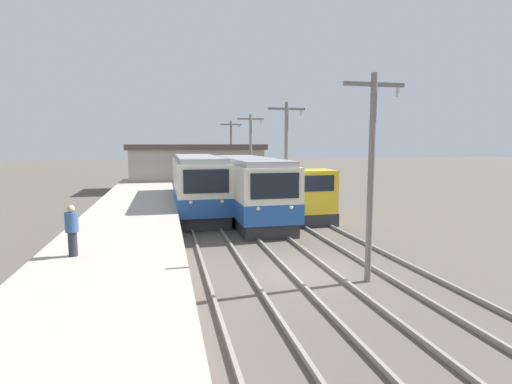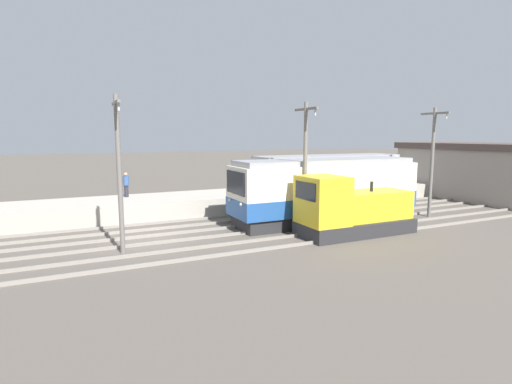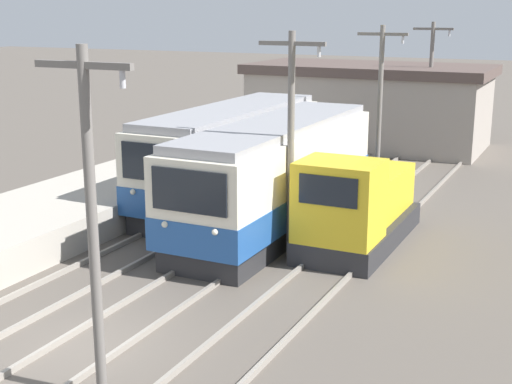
% 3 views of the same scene
% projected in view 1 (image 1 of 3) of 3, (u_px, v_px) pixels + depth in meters
% --- Properties ---
extents(ground_plane, '(200.00, 200.00, 0.00)m').
position_uv_depth(ground_plane, '(303.00, 272.00, 13.82)').
color(ground_plane, '#564F47').
extents(platform_left, '(4.50, 54.00, 1.04)m').
position_uv_depth(platform_left, '(112.00, 270.00, 12.37)').
color(platform_left, '#ADA599').
rests_on(platform_left, ground).
extents(track_left, '(1.54, 60.00, 0.14)m').
position_uv_depth(track_left, '(229.00, 275.00, 13.23)').
color(track_left, gray).
rests_on(track_left, ground).
extents(track_center, '(1.54, 60.00, 0.14)m').
position_uv_depth(track_center, '(308.00, 269.00, 13.85)').
color(track_center, gray).
rests_on(track_center, ground).
extents(track_right, '(1.54, 60.00, 0.14)m').
position_uv_depth(track_right, '(386.00, 264.00, 14.52)').
color(track_right, gray).
rests_on(track_right, ground).
extents(commuter_train_left, '(2.84, 10.45, 3.65)m').
position_uv_depth(commuter_train_left, '(198.00, 188.00, 24.67)').
color(commuter_train_left, '#28282B').
rests_on(commuter_train_left, ground).
extents(commuter_train_center, '(2.84, 11.19, 3.60)m').
position_uv_depth(commuter_train_center, '(249.00, 191.00, 23.24)').
color(commuter_train_center, '#28282B').
rests_on(commuter_train_center, ground).
extents(shunting_locomotive, '(2.40, 6.00, 3.00)m').
position_uv_depth(shunting_locomotive, '(301.00, 198.00, 23.38)').
color(shunting_locomotive, '#28282B').
rests_on(shunting_locomotive, ground).
extents(catenary_mast_near, '(2.00, 0.20, 6.55)m').
position_uv_depth(catenary_mast_near, '(371.00, 170.00, 12.42)').
color(catenary_mast_near, slate).
rests_on(catenary_mast_near, ground).
extents(catenary_mast_mid, '(2.00, 0.20, 6.55)m').
position_uv_depth(catenary_mast_mid, '(286.00, 159.00, 21.07)').
color(catenary_mast_mid, slate).
rests_on(catenary_mast_mid, ground).
extents(catenary_mast_far, '(2.00, 0.20, 6.55)m').
position_uv_depth(catenary_mast_far, '(251.00, 154.00, 29.72)').
color(catenary_mast_far, slate).
rests_on(catenary_mast_far, ground).
extents(catenary_mast_distant, '(2.00, 0.20, 6.55)m').
position_uv_depth(catenary_mast_distant, '(231.00, 152.00, 38.37)').
color(catenary_mast_distant, slate).
rests_on(catenary_mast_distant, ground).
extents(person_on_platform, '(0.38, 0.38, 1.56)m').
position_uv_depth(person_on_platform, '(72.00, 229.00, 11.97)').
color(person_on_platform, '#282833').
rests_on(person_on_platform, platform_left).
extents(station_building, '(12.60, 6.30, 4.32)m').
position_uv_depth(station_building, '(196.00, 167.00, 38.35)').
color(station_building, gray).
rests_on(station_building, ground).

